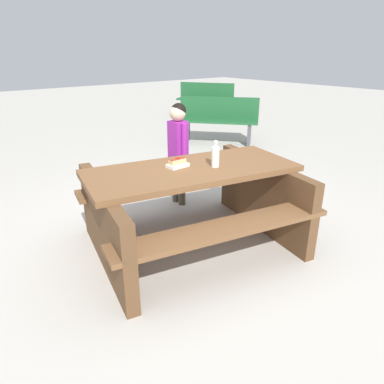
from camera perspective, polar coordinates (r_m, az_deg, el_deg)
ground_plane at (r=3.33m, az=0.00°, el=-8.41°), size 30.00×30.00×0.00m
picnic_table at (r=3.12m, az=0.00°, el=-1.36°), size 2.07×1.78×0.75m
soda_bottle at (r=3.02m, az=3.80°, el=5.99°), size 0.07×0.07×0.23m
hotdog_tray at (r=3.03m, az=-2.35°, el=4.62°), size 0.18×0.11×0.08m
child_in_coat at (r=3.95m, az=-2.25°, el=8.16°), size 0.18×0.29×1.16m
park_bench_near at (r=6.87m, az=4.25°, el=11.63°), size 1.26×1.41×0.85m
park_bench_mid at (r=9.86m, az=2.19°, el=14.85°), size 1.13×1.48×0.85m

